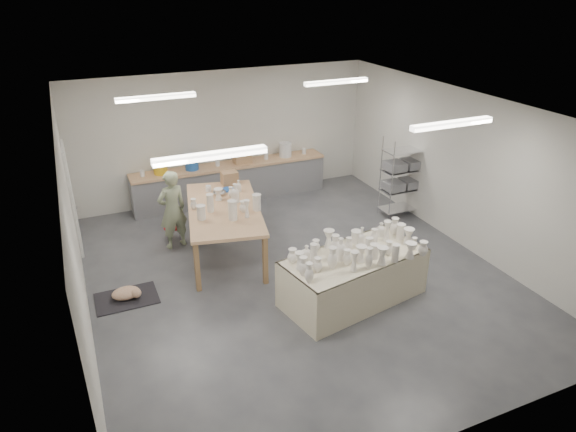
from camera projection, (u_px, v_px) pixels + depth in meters
name	position (u px, v px, depth m)	size (l,w,h in m)	color
room	(288.00, 166.00, 8.42)	(8.00, 8.02, 3.00)	#424449
back_counter	(231.00, 181.00, 12.10)	(4.60, 0.60, 1.24)	tan
wire_shelf	(402.00, 176.00, 11.19)	(0.88, 0.48, 1.80)	silver
drying_table	(353.00, 275.00, 8.36)	(2.50, 1.53, 1.19)	olive
work_table	(225.00, 206.00, 9.64)	(1.81, 2.81, 1.34)	tan
rug	(127.00, 298.00, 8.54)	(1.00, 0.70, 0.02)	black
cat	(127.00, 293.00, 8.49)	(0.51, 0.39, 0.20)	white
potter	(172.00, 210.00, 9.88)	(0.58, 0.38, 1.58)	#9BA882
red_stool	(172.00, 228.00, 10.32)	(0.38, 0.38, 0.31)	red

